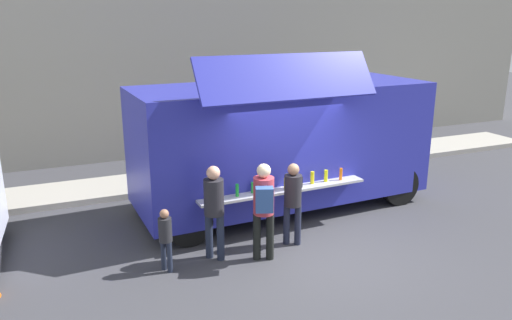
{
  "coord_description": "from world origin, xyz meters",
  "views": [
    {
      "loc": [
        -4.26,
        -7.27,
        4.17
      ],
      "look_at": [
        -0.34,
        1.9,
        1.3
      ],
      "focal_mm": 34.81,
      "sensor_mm": 36.0,
      "label": 1
    }
  ],
  "objects_px": {
    "customer_mid_with_backpack": "(264,203)",
    "child_near_queue": "(165,235)",
    "customer_rear_waiting": "(214,204)",
    "customer_front_ordering": "(293,197)",
    "food_truck_main": "(283,142)",
    "trash_bin": "(366,146)"
  },
  "relations": [
    {
      "from": "customer_mid_with_backpack",
      "to": "child_near_queue",
      "type": "distance_m",
      "value": 1.75
    },
    {
      "from": "customer_rear_waiting",
      "to": "customer_front_ordering",
      "type": "bearing_deg",
      "value": -44.55
    },
    {
      "from": "child_near_queue",
      "to": "food_truck_main",
      "type": "bearing_deg",
      "value": -0.3
    },
    {
      "from": "food_truck_main",
      "to": "customer_front_ordering",
      "type": "relative_size",
      "value": 4.08
    },
    {
      "from": "trash_bin",
      "to": "customer_front_ordering",
      "type": "distance_m",
      "value": 6.22
    },
    {
      "from": "child_near_queue",
      "to": "trash_bin",
      "type": "bearing_deg",
      "value": -0.96
    },
    {
      "from": "food_truck_main",
      "to": "customer_front_ordering",
      "type": "bearing_deg",
      "value": -112.39
    },
    {
      "from": "food_truck_main",
      "to": "customer_rear_waiting",
      "type": "height_order",
      "value": "food_truck_main"
    },
    {
      "from": "customer_mid_with_backpack",
      "to": "child_near_queue",
      "type": "bearing_deg",
      "value": 101.29
    },
    {
      "from": "food_truck_main",
      "to": "customer_rear_waiting",
      "type": "xyz_separation_m",
      "value": [
        -2.22,
        -1.83,
        -0.5
      ]
    },
    {
      "from": "food_truck_main",
      "to": "child_near_queue",
      "type": "relative_size",
      "value": 5.82
    },
    {
      "from": "food_truck_main",
      "to": "trash_bin",
      "type": "height_order",
      "value": "food_truck_main"
    },
    {
      "from": "customer_mid_with_backpack",
      "to": "child_near_queue",
      "type": "relative_size",
      "value": 1.58
    },
    {
      "from": "food_truck_main",
      "to": "customer_mid_with_backpack",
      "type": "relative_size",
      "value": 3.67
    },
    {
      "from": "trash_bin",
      "to": "customer_mid_with_backpack",
      "type": "relative_size",
      "value": 0.56
    },
    {
      "from": "food_truck_main",
      "to": "trash_bin",
      "type": "bearing_deg",
      "value": 28.55
    },
    {
      "from": "food_truck_main",
      "to": "child_near_queue",
      "type": "xyz_separation_m",
      "value": [
        -3.12,
        -1.93,
        -0.86
      ]
    },
    {
      "from": "trash_bin",
      "to": "customer_rear_waiting",
      "type": "xyz_separation_m",
      "value": [
        -6.14,
        -4.15,
        0.54
      ]
    },
    {
      "from": "trash_bin",
      "to": "customer_rear_waiting",
      "type": "distance_m",
      "value": 7.43
    },
    {
      "from": "customer_mid_with_backpack",
      "to": "customer_rear_waiting",
      "type": "xyz_separation_m",
      "value": [
        -0.77,
        0.39,
        -0.05
      ]
    },
    {
      "from": "customer_front_ordering",
      "to": "customer_rear_waiting",
      "type": "bearing_deg",
      "value": 118.64
    },
    {
      "from": "trash_bin",
      "to": "customer_mid_with_backpack",
      "type": "xyz_separation_m",
      "value": [
        -5.37,
        -4.54,
        0.59
      ]
    }
  ]
}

